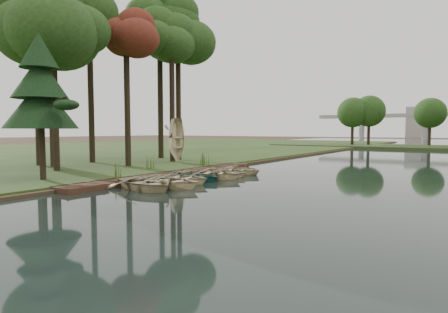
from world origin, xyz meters
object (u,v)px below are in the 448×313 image
Objects in this scene: rowboat_1 at (166,180)px; pine_tree at (40,90)px; rowboat_0 at (145,181)px; stored_rowboat at (177,158)px; boardwalk at (175,175)px; rowboat_2 at (176,177)px.

rowboat_1 is 0.49× the size of pine_tree.
rowboat_0 is at bearing 16.62° from pine_tree.
stored_rowboat is 0.47× the size of pine_tree.
pine_tree reaches higher than rowboat_1.
pine_tree is (-3.54, -6.66, 4.95)m from boardwalk.
stored_rowboat is at bearing 30.13° from rowboat_1.
stored_rowboat reaches higher than boardwalk.
rowboat_0 is 1.06× the size of rowboat_2.
boardwalk is 4.33× the size of rowboat_2.
rowboat_0 is at bearing 168.71° from rowboat_2.
pine_tree is (-6.38, -2.80, 4.65)m from rowboat_1.
rowboat_2 is at bearing 10.73° from rowboat_1.
boardwalk is 4.36× the size of stored_rowboat.
rowboat_1 is 1.04× the size of stored_rowboat.
rowboat_1 is 11.99m from stored_rowboat.
rowboat_2 is at bearing -142.90° from stored_rowboat.
stored_rowboat is (-7.07, 10.40, 0.22)m from rowboat_0.
stored_rowboat is 13.01m from pine_tree.
boardwalk is 3.45m from rowboat_2.
pine_tree reaches higher than rowboat_2.
rowboat_0 reaches higher than rowboat_1.
boardwalk is 4.18× the size of rowboat_1.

